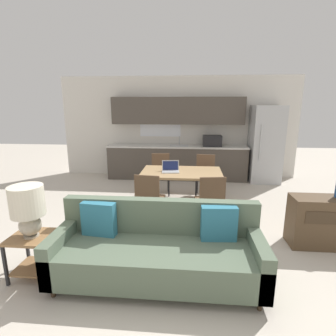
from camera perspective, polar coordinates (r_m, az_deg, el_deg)
The scene contains 14 objects.
ground_plane at distance 3.28m, azimuth -2.56°, elevation -22.85°, with size 20.00×20.00×0.00m, color beige.
wall_back at distance 7.28m, azimuth 2.08°, elevation 8.88°, with size 6.40×0.07×2.70m.
kitchen_counter at distance 7.04m, azimuth 2.09°, elevation 4.53°, with size 3.69×0.65×2.15m.
refrigerator at distance 7.15m, azimuth 20.40°, elevation 4.85°, with size 0.75×0.77×1.94m.
dining_table at distance 4.95m, azimuth 2.94°, elevation -1.43°, with size 1.50×0.94×0.73m.
couch at distance 3.11m, azimuth -2.27°, elevation -17.47°, with size 2.30×0.80×0.87m.
side_table at distance 3.50m, azimuth -27.47°, elevation -15.38°, with size 0.43×0.43×0.51m.
table_lamp at distance 3.27m, azimuth -28.22°, elevation -7.45°, with size 0.36×0.36×0.59m.
credenza at distance 4.37m, azimuth 32.12°, elevation -9.96°, with size 1.14×0.40×0.72m.
dining_chair_near_left at distance 4.27m, azimuth -4.12°, elevation -6.30°, with size 0.47×0.47×0.89m.
dining_chair_far_right at distance 5.76m, azimuth 8.06°, elevation -1.14°, with size 0.46×0.46×0.89m.
dining_chair_near_right at distance 4.22m, azimuth 9.21°, elevation -6.71°, with size 0.47×0.47×0.89m.
dining_chair_far_left at distance 5.84m, azimuth -1.59°, elevation -0.80°, with size 0.47×0.47×0.89m.
laptop at distance 4.93m, azimuth 0.56°, elevation -0.19°, with size 0.35×0.29×0.20m.
Camera 1 is at (0.36, -2.61, 1.95)m, focal length 28.00 mm.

